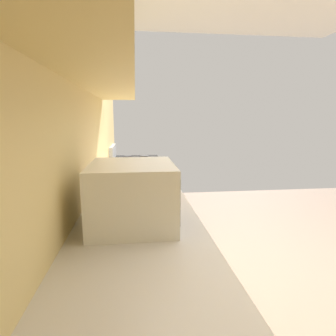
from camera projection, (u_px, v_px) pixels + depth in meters
ground_plane at (289, 302)px, 2.16m from camera, size 6.61×6.61×0.00m
wall_back at (79, 140)px, 1.76m from camera, size 4.25×0.12×2.58m
counter_run at (139, 289)px, 1.57m from camera, size 3.35×0.63×0.92m
upper_cabinets at (101, 2)px, 1.29m from camera, size 2.45×0.30×0.73m
oven_range at (137, 194)px, 3.50m from camera, size 0.61×0.61×1.10m
microwave at (133, 194)px, 1.31m from camera, size 0.44×0.40×0.30m
bowl at (143, 165)px, 2.85m from camera, size 0.18×0.18×0.05m
kettle at (148, 183)px, 1.80m from camera, size 0.20×0.15×0.19m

